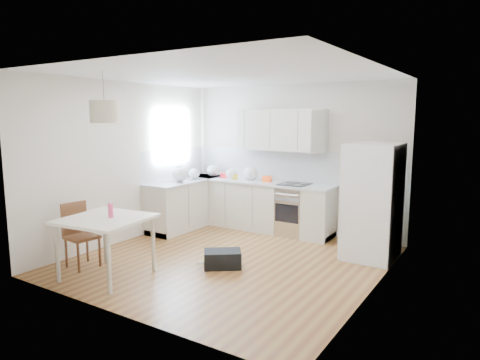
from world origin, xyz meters
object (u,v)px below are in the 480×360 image
(dining_table, at_px, (106,224))
(refrigerator, at_px, (374,201))
(dining_chair, at_px, (82,236))
(gym_bag, at_px, (222,259))

(dining_table, bearing_deg, refrigerator, 37.42)
(refrigerator, height_order, dining_table, refrigerator)
(dining_table, height_order, dining_chair, dining_chair)
(dining_table, bearing_deg, dining_chair, 166.77)
(gym_bag, bearing_deg, dining_table, -171.00)
(gym_bag, bearing_deg, dining_chair, 175.36)
(dining_chair, distance_m, gym_bag, 2.01)
(refrigerator, height_order, gym_bag, refrigerator)
(dining_table, distance_m, gym_bag, 1.67)
(dining_chair, xyz_separation_m, gym_bag, (1.68, 1.05, -0.34))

